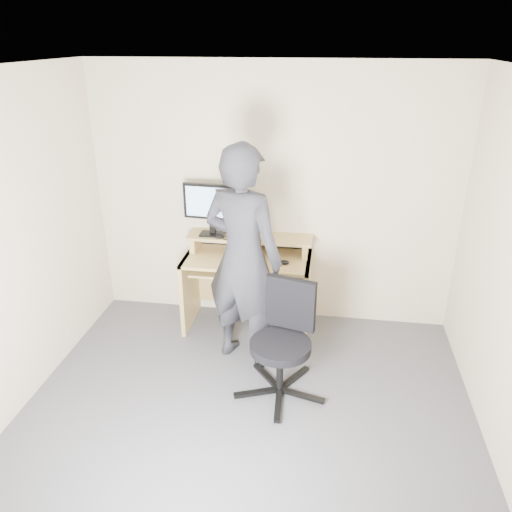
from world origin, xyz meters
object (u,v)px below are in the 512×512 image
(desk, at_px, (249,273))
(office_chair, at_px, (284,336))
(monitor, at_px, (211,205))
(person, at_px, (243,258))

(desk, height_order, office_chair, office_chair)
(monitor, distance_m, office_chair, 1.49)
(desk, xyz_separation_m, monitor, (-0.36, 0.04, 0.67))
(desk, xyz_separation_m, person, (0.05, -0.60, 0.43))
(monitor, xyz_separation_m, office_chair, (0.81, -1.04, -0.71))
(desk, bearing_deg, monitor, 173.47)
(desk, relative_size, monitor, 2.24)
(desk, height_order, monitor, monitor)
(office_chair, distance_m, person, 0.73)
(office_chair, xyz_separation_m, person, (-0.39, 0.40, 0.47))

